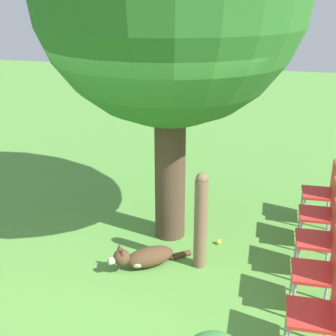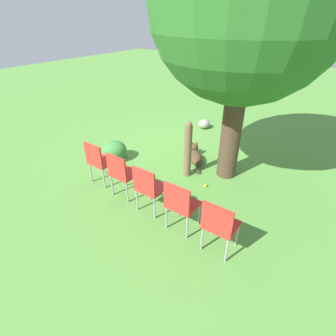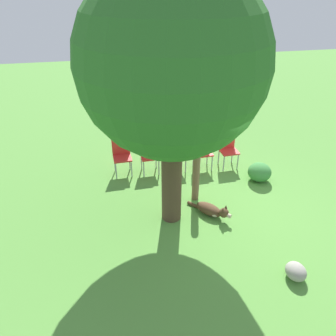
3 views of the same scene
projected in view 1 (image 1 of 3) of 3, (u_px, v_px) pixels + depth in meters
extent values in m
plane|color=#56933D|center=(139.00, 283.00, 5.28)|extent=(30.00, 30.00, 0.00)
cylinder|color=#4C3828|center=(170.00, 155.00, 5.91)|extent=(0.39, 0.39, 2.26)
ellipsoid|color=#513823|center=(150.00, 257.00, 5.57)|extent=(0.64, 0.59, 0.23)
ellipsoid|color=#C6B293|center=(137.00, 261.00, 5.51)|extent=(0.31, 0.32, 0.14)
sphere|color=#513823|center=(122.00, 257.00, 5.40)|extent=(0.28, 0.28, 0.20)
cylinder|color=#C6B293|center=(112.00, 261.00, 5.36)|extent=(0.12, 0.12, 0.08)
cone|color=#513823|center=(123.00, 251.00, 5.31)|extent=(0.06, 0.06, 0.09)
cone|color=#513823|center=(120.00, 246.00, 5.41)|extent=(0.06, 0.06, 0.09)
cylinder|color=#513823|center=(180.00, 255.00, 5.76)|extent=(0.25, 0.22, 0.07)
cylinder|color=brown|center=(201.00, 224.00, 5.41)|extent=(0.15, 0.15, 1.10)
sphere|color=brown|center=(202.00, 179.00, 5.21)|extent=(0.14, 0.14, 0.14)
cube|color=red|center=(311.00, 314.00, 4.08)|extent=(0.43, 0.45, 0.04)
cylinder|color=#99999E|center=(287.00, 319.00, 4.38)|extent=(0.03, 0.03, 0.43)
cylinder|color=#99999E|center=(327.00, 325.00, 4.31)|extent=(0.03, 0.03, 0.43)
cube|color=red|center=(313.00, 273.00, 4.68)|extent=(0.43, 0.45, 0.04)
cylinder|color=#99999E|center=(293.00, 301.00, 4.63)|extent=(0.03, 0.03, 0.43)
cylinder|color=#99999E|center=(292.00, 279.00, 4.98)|extent=(0.03, 0.03, 0.43)
cylinder|color=#99999E|center=(331.00, 306.00, 4.56)|extent=(0.03, 0.03, 0.43)
cylinder|color=#99999E|center=(327.00, 283.00, 4.90)|extent=(0.03, 0.03, 0.43)
cube|color=red|center=(315.00, 240.00, 5.28)|extent=(0.43, 0.45, 0.04)
cube|color=red|center=(336.00, 223.00, 5.16)|extent=(0.04, 0.44, 0.43)
cylinder|color=#99999E|center=(297.00, 265.00, 5.23)|extent=(0.03, 0.03, 0.43)
cylinder|color=#99999E|center=(296.00, 248.00, 5.57)|extent=(0.03, 0.03, 0.43)
cylinder|color=#99999E|center=(331.00, 269.00, 5.16)|extent=(0.03, 0.03, 0.43)
cylinder|color=#99999E|center=(328.00, 251.00, 5.50)|extent=(0.03, 0.03, 0.43)
cube|color=red|center=(317.00, 214.00, 5.88)|extent=(0.43, 0.45, 0.04)
cube|color=red|center=(335.00, 199.00, 5.76)|extent=(0.04, 0.44, 0.43)
cylinder|color=#99999E|center=(301.00, 236.00, 5.83)|extent=(0.03, 0.03, 0.43)
cylinder|color=#99999E|center=(299.00, 222.00, 6.17)|extent=(0.03, 0.03, 0.43)
cylinder|color=#99999E|center=(331.00, 239.00, 5.76)|extent=(0.03, 0.03, 0.43)
cylinder|color=#99999E|center=(328.00, 225.00, 6.10)|extent=(0.03, 0.03, 0.43)
cube|color=red|center=(318.00, 193.00, 6.48)|extent=(0.43, 0.45, 0.04)
cube|color=red|center=(335.00, 179.00, 6.36)|extent=(0.04, 0.44, 0.43)
cylinder|color=#99999E|center=(303.00, 213.00, 6.43)|extent=(0.03, 0.03, 0.43)
cylinder|color=#99999E|center=(302.00, 201.00, 6.77)|extent=(0.03, 0.03, 0.43)
cylinder|color=#99999E|center=(331.00, 216.00, 6.36)|extent=(0.03, 0.03, 0.43)
cylinder|color=#99999E|center=(328.00, 204.00, 6.70)|extent=(0.03, 0.03, 0.43)
sphere|color=#CCE033|center=(219.00, 242.00, 6.06)|extent=(0.07, 0.07, 0.07)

